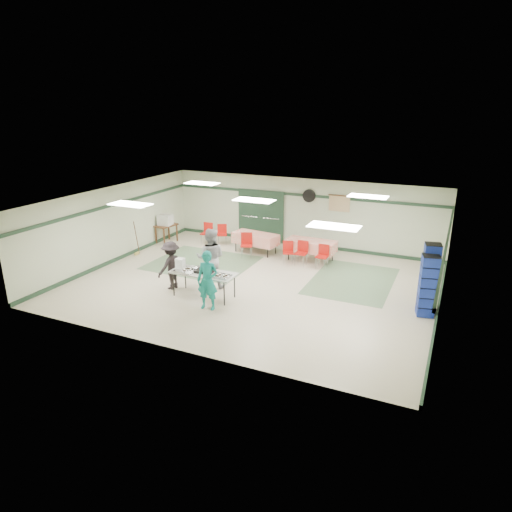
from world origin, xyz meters
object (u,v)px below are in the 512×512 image
at_px(chair_a, 302,250).
at_px(crate_stack_red, 428,288).
at_px(dining_table_a, 311,245).
at_px(printer_table, 166,227).
at_px(dining_table_b, 255,238).
at_px(office_printer, 165,220).
at_px(serving_table, 203,274).
at_px(chair_d, 247,242).
at_px(chair_loose_b, 207,231).
at_px(crate_stack_blue_b, 429,277).
at_px(volunteer_grey, 211,258).
at_px(crate_stack_blue_a, 428,286).
at_px(volunteer_dark, 171,265).
at_px(broom, 137,238).
at_px(chair_loose_a, 222,232).
at_px(chair_b, 288,250).
at_px(chair_c, 323,254).
at_px(volunteer_teal, 208,281).

bearing_deg(chair_a, crate_stack_red, -26.64).
bearing_deg(dining_table_a, printer_table, -175.04).
relative_size(dining_table_b, office_printer, 3.46).
height_order(serving_table, dining_table_a, dining_table_a).
height_order(dining_table_b, chair_d, chair_d).
height_order(chair_d, chair_loose_b, chair_d).
bearing_deg(chair_d, dining_table_b, 56.84).
relative_size(serving_table, dining_table_b, 1.08).
bearing_deg(crate_stack_blue_b, office_printer, 166.90).
distance_m(volunteer_grey, crate_stack_blue_a, 6.28).
relative_size(volunteer_dark, crate_stack_red, 1.06).
relative_size(chair_a, broom, 0.67).
height_order(volunteer_dark, dining_table_b, volunteer_dark).
relative_size(volunteer_grey, chair_loose_b, 2.17).
height_order(chair_loose_a, chair_loose_b, chair_loose_b).
distance_m(chair_loose_a, printer_table, 2.32).
relative_size(chair_d, broom, 0.70).
distance_m(crate_stack_blue_b, broom, 10.40).
bearing_deg(broom, serving_table, -22.21).
relative_size(dining_table_a, chair_b, 2.26).
bearing_deg(serving_table, broom, 151.07).
relative_size(chair_c, chair_loose_a, 1.01).
bearing_deg(volunteer_grey, crate_stack_red, 169.14).
distance_m(volunteer_dark, dining_table_a, 5.28).
bearing_deg(printer_table, chair_loose_a, 28.30).
relative_size(serving_table, office_printer, 3.74).
distance_m(volunteer_teal, chair_b, 4.59).
distance_m(chair_loose_a, broom, 3.40).
relative_size(volunteer_teal, volunteer_dark, 1.10).
distance_m(volunteer_dark, chair_d, 3.81).
distance_m(serving_table, crate_stack_blue_a, 6.21).
height_order(dining_table_b, chair_loose_a, chair_loose_a).
relative_size(serving_table, broom, 1.53).
height_order(volunteer_teal, dining_table_b, volunteer_teal).
xyz_separation_m(volunteer_teal, chair_loose_a, (-2.58, 5.58, -0.33)).
bearing_deg(crate_stack_red, broom, 175.41).
height_order(chair_loose_a, printer_table, chair_loose_a).
height_order(chair_c, chair_loose_a, chair_c).
xyz_separation_m(serving_table, chair_loose_a, (-2.05, 4.91, -0.22)).
distance_m(volunteer_teal, crate_stack_red, 5.96).
bearing_deg(volunteer_grey, crate_stack_blue_b, 170.91).
relative_size(serving_table, chair_a, 2.28).
relative_size(chair_loose_b, crate_stack_blue_b, 0.45).
xyz_separation_m(dining_table_a, chair_a, (-0.15, -0.57, -0.04)).
distance_m(chair_a, chair_loose_a, 3.89).
bearing_deg(serving_table, chair_d, 96.76).
bearing_deg(chair_b, dining_table_a, 18.84).
height_order(chair_loose_a, crate_stack_red, crate_stack_red).
xyz_separation_m(serving_table, dining_table_a, (1.85, 4.44, -0.15)).
xyz_separation_m(crate_stack_blue_b, office_printer, (-10.30, 2.40, -0.00)).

